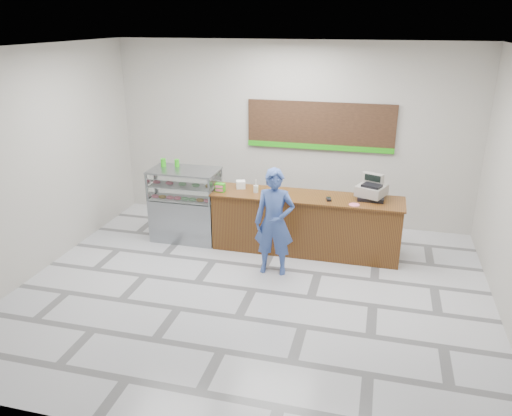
% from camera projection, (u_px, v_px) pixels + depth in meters
% --- Properties ---
extents(floor, '(7.00, 7.00, 0.00)m').
position_uv_depth(floor, '(252.00, 290.00, 7.57)').
color(floor, silver).
rests_on(floor, ground).
extents(back_wall, '(7.00, 0.00, 7.00)m').
position_uv_depth(back_wall, '(292.00, 134.00, 9.66)').
color(back_wall, '#B9B4AA').
rests_on(back_wall, floor).
extents(ceiling, '(7.00, 7.00, 0.00)m').
position_uv_depth(ceiling, '(252.00, 48.00, 6.32)').
color(ceiling, silver).
rests_on(ceiling, back_wall).
extents(sales_counter, '(3.26, 0.76, 1.03)m').
position_uv_depth(sales_counter, '(306.00, 224.00, 8.66)').
color(sales_counter, brown).
rests_on(sales_counter, floor).
extents(display_case, '(1.22, 0.72, 1.33)m').
position_uv_depth(display_case, '(186.00, 204.00, 9.11)').
color(display_case, gray).
rests_on(display_case, floor).
extents(menu_board, '(2.80, 0.06, 0.90)m').
position_uv_depth(menu_board, '(320.00, 127.00, 9.43)').
color(menu_board, black).
rests_on(menu_board, back_wall).
extents(cash_register, '(0.56, 0.57, 0.40)m').
position_uv_depth(cash_register, '(372.00, 190.00, 8.30)').
color(cash_register, black).
rests_on(cash_register, sales_counter).
extents(card_terminal, '(0.11, 0.16, 0.04)m').
position_uv_depth(card_terminal, '(329.00, 199.00, 8.27)').
color(card_terminal, black).
rests_on(card_terminal, sales_counter).
extents(serving_tray, '(0.44, 0.34, 0.02)m').
position_uv_depth(serving_tray, '(275.00, 194.00, 8.51)').
color(serving_tray, '#43C512').
rests_on(serving_tray, sales_counter).
extents(napkin_box, '(0.20, 0.20, 0.13)m').
position_uv_depth(napkin_box, '(241.00, 184.00, 8.84)').
color(napkin_box, white).
rests_on(napkin_box, sales_counter).
extents(straw_cup, '(0.08, 0.08, 0.12)m').
position_uv_depth(straw_cup, '(256.00, 189.00, 8.62)').
color(straw_cup, silver).
rests_on(straw_cup, sales_counter).
extents(promo_box, '(0.17, 0.12, 0.15)m').
position_uv_depth(promo_box, '(220.00, 187.00, 8.67)').
color(promo_box, '#26A914').
rests_on(promo_box, sales_counter).
extents(donut_decal, '(0.18, 0.18, 0.00)m').
position_uv_depth(donut_decal, '(354.00, 205.00, 8.07)').
color(donut_decal, pink).
rests_on(donut_decal, sales_counter).
extents(green_cup_left, '(0.09, 0.09, 0.14)m').
position_uv_depth(green_cup_left, '(163.00, 163.00, 9.05)').
color(green_cup_left, '#26A914').
rests_on(green_cup_left, display_case).
extents(green_cup_right, '(0.09, 0.09, 0.13)m').
position_uv_depth(green_cup_right, '(177.00, 163.00, 9.05)').
color(green_cup_right, '#26A914').
rests_on(green_cup_right, display_case).
extents(customer, '(0.66, 0.45, 1.73)m').
position_uv_depth(customer, '(274.00, 222.00, 7.81)').
color(customer, '#3A559E').
rests_on(customer, floor).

